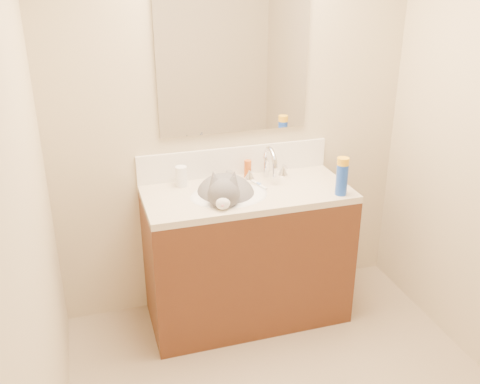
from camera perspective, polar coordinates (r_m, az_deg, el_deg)
room_shell at (r=2.03m, az=9.37°, el=6.00°), size 2.24×2.54×2.52m
vanity_cabinet at (r=3.30m, az=0.75°, el=-7.06°), size 1.20×0.55×0.82m
counter_slab at (r=3.10m, az=0.79°, el=-0.20°), size 1.20×0.55×0.04m
basin at (r=3.06m, az=-1.18°, el=-1.53°), size 0.45×0.36×0.14m
faucet at (r=3.24m, az=3.10°, el=2.83°), size 0.28×0.20×0.21m
cat at (r=3.06m, az=-1.53°, el=-0.43°), size 0.44×0.51×0.35m
backsplash at (r=3.29m, az=-0.60°, el=3.31°), size 1.20×0.02×0.18m
mirror at (r=3.14m, az=-0.64°, el=13.47°), size 0.90×0.02×0.80m
pill_bottle at (r=3.15m, az=-6.27°, el=1.66°), size 0.09×0.09×0.12m
pill_label at (r=3.16m, az=-6.26°, el=1.37°), size 0.08×0.08×0.04m
silver_jar at (r=3.24m, az=-1.13°, el=1.76°), size 0.06×0.06×0.05m
amber_bottle at (r=3.27m, az=0.83°, el=2.48°), size 0.05×0.05×0.11m
toothbrush at (r=3.16m, az=2.01°, el=0.79°), size 0.06×0.15×0.01m
toothbrush_head at (r=3.16m, az=2.01°, el=0.83°), size 0.02×0.03×0.02m
spray_can at (r=3.07m, az=10.80°, el=1.31°), size 0.07×0.07×0.18m
spray_cap at (r=3.03m, az=10.96°, el=3.23°), size 0.07×0.07×0.04m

